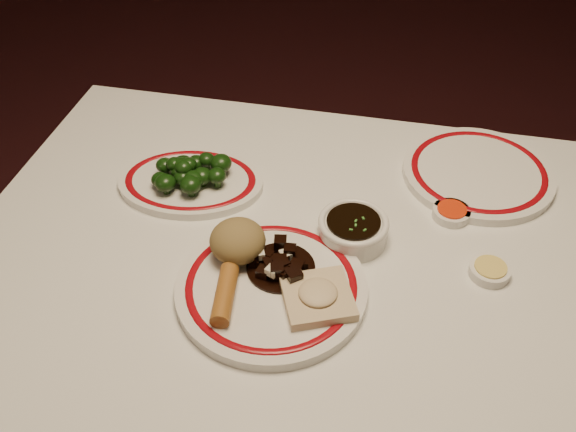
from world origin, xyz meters
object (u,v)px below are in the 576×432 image
at_px(dining_table, 323,310).
at_px(soy_bowl, 353,230).
at_px(spring_roll, 225,294).
at_px(broccoli_plate, 191,182).
at_px(stirfry_heap, 280,265).
at_px(broccoli_pile, 189,172).
at_px(fried_wonton, 318,296).
at_px(main_plate, 271,288).
at_px(rice_mound, 238,241).

height_order(dining_table, soy_bowl, soy_bowl).
xyz_separation_m(spring_roll, broccoli_plate, (-0.14, 0.26, -0.02)).
bearing_deg(stirfry_heap, spring_roll, -130.04).
xyz_separation_m(spring_roll, soy_bowl, (0.16, 0.19, -0.01)).
bearing_deg(dining_table, broccoli_pile, 150.81).
height_order(fried_wonton, broccoli_plate, fried_wonton).
height_order(spring_roll, broccoli_plate, spring_roll).
height_order(dining_table, main_plate, main_plate).
xyz_separation_m(rice_mound, stirfry_heap, (0.07, -0.02, -0.02)).
relative_size(dining_table, fried_wonton, 9.31).
xyz_separation_m(main_plate, broccoli_plate, (-0.20, 0.22, -0.00)).
bearing_deg(broccoli_pile, fried_wonton, -39.84).
xyz_separation_m(fried_wonton, broccoli_plate, (-0.27, 0.24, -0.02)).
height_order(dining_table, stirfry_heap, stirfry_heap).
xyz_separation_m(main_plate, fried_wonton, (0.07, -0.02, 0.02)).
height_order(stirfry_heap, broccoli_pile, broccoli_pile).
bearing_deg(main_plate, stirfry_heap, 78.48).
relative_size(main_plate, spring_roll, 3.61).
relative_size(spring_roll, stirfry_heap, 0.98).
height_order(broccoli_pile, soy_bowl, broccoli_pile).
relative_size(fried_wonton, broccoli_plate, 0.46).
relative_size(broccoli_pile, soy_bowl, 1.18).
relative_size(rice_mound, broccoli_pile, 0.66).
bearing_deg(spring_roll, soy_bowl, 41.24).
xyz_separation_m(dining_table, fried_wonton, (0.00, -0.08, 0.12)).
distance_m(rice_mound, broccoli_pile, 0.21).
distance_m(dining_table, soy_bowl, 0.14).
bearing_deg(stirfry_heap, broccoli_pile, 138.85).
height_order(main_plate, fried_wonton, fried_wonton).
xyz_separation_m(dining_table, soy_bowl, (0.03, 0.08, 0.11)).
height_order(fried_wonton, stirfry_heap, stirfry_heap).
bearing_deg(broccoli_plate, dining_table, -30.24).
distance_m(spring_roll, stirfry_heap, 0.10).
height_order(rice_mound, stirfry_heap, rice_mound).
bearing_deg(main_plate, rice_mound, 142.90).
bearing_deg(broccoli_pile, dining_table, -29.19).
relative_size(fried_wonton, stirfry_heap, 1.21).
distance_m(fried_wonton, stirfry_heap, 0.08).
relative_size(dining_table, stirfry_heap, 11.28).
distance_m(main_plate, fried_wonton, 0.08).
bearing_deg(fried_wonton, spring_roll, -167.95).
bearing_deg(spring_roll, fried_wonton, 4.38).
height_order(broccoli_plate, soy_bowl, soy_bowl).
xyz_separation_m(spring_roll, fried_wonton, (0.13, 0.03, -0.00)).
height_order(rice_mound, fried_wonton, rice_mound).
distance_m(spring_roll, fried_wonton, 0.13).
distance_m(fried_wonton, broccoli_plate, 0.36).
bearing_deg(fried_wonton, broccoli_pile, 140.16).
bearing_deg(spring_roll, stirfry_heap, 42.29).
relative_size(stirfry_heap, soy_bowl, 0.94).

